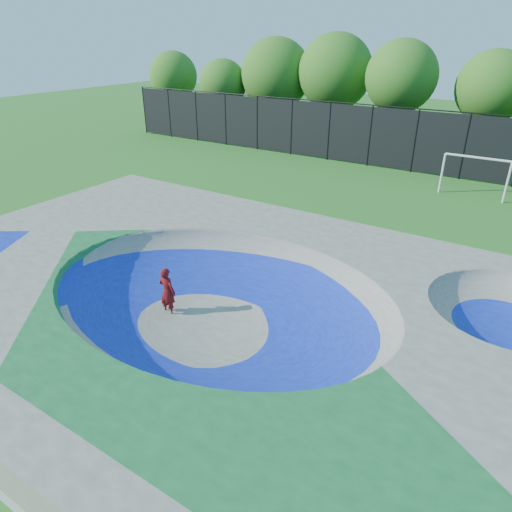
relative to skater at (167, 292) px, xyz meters
The scene contains 7 objects.
ground 2.03m from the skater, ahead, with size 120.00×120.00×0.00m, color #20611A.
skate_deck 1.85m from the skater, ahead, with size 22.00×14.00×1.50m, color gray.
skater is the anchor object (origin of this frame).
skateboard 0.81m from the skater, ahead, with size 0.78×0.22×0.05m, color black.
soccer_goal 18.88m from the skater, 71.23° to the left, with size 3.46×0.12×2.28m.
fence 21.36m from the skater, 85.07° to the left, with size 48.09×0.09×4.04m.
treeline 26.77m from the skater, 90.58° to the left, with size 51.68×7.64×8.40m.
Camera 1 is at (7.33, -9.26, 8.25)m, focal length 32.00 mm.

